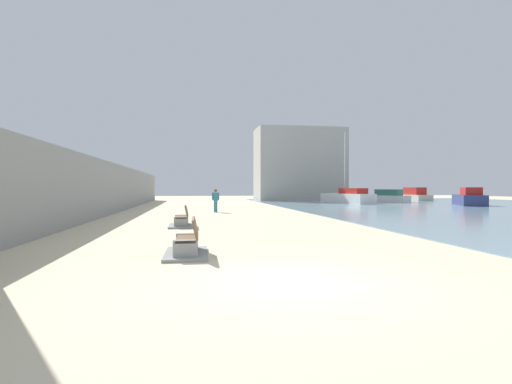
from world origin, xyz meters
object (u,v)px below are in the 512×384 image
bench_near (187,246)px  boat_far_right (382,197)px  boat_outer (411,196)px  boat_mid_bay (348,197)px  boat_far_left (469,198)px  bench_far (182,222)px  person_walking (216,199)px

bench_near → boat_far_right: size_ratio=0.31×
boat_outer → boat_mid_bay: (-12.13, -7.43, 0.04)m
boat_far_left → boat_far_right: boat_far_left is taller
bench_far → boat_far_left: 32.14m
person_walking → boat_mid_bay: size_ratio=0.21×
bench_far → boat_outer: bearing=46.5°
bench_near → boat_far_right: (23.00, 34.59, 0.37)m
person_walking → boat_outer: size_ratio=0.22×
person_walking → boat_far_right: (21.24, 16.60, -0.37)m
boat_far_left → boat_far_right: 10.82m
bench_near → boat_outer: (29.48, 39.15, 0.44)m
bench_far → boat_mid_bay: (17.68, 23.99, 0.48)m
bench_far → boat_outer: 43.32m
boat_mid_bay → boat_far_right: bearing=27.0°
boat_far_right → bench_near: bearing=-123.6°
bench_near → boat_far_left: boat_far_left is taller
boat_far_right → boat_mid_bay: boat_mid_bay is taller
bench_far → boat_far_right: size_ratio=0.31×
bench_far → boat_far_left: (27.38, 16.83, 0.48)m
person_walking → boat_outer: (27.71, 21.16, -0.30)m
boat_far_left → boat_mid_bay: size_ratio=0.77×
boat_outer → boat_far_left: same height
bench_near → boat_outer: 49.01m
boat_outer → boat_mid_bay: bearing=-148.5°
bench_far → boat_mid_bay: 29.81m
person_walking → boat_far_left: size_ratio=0.27×
boat_far_left → boat_far_right: size_ratio=0.91×
boat_far_left → boat_mid_bay: bearing=143.5°
bench_far → person_walking: 10.51m
boat_far_right → boat_far_left: bearing=-68.1°
person_walking → boat_far_right: size_ratio=0.25×
boat_outer → boat_far_right: 7.92m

